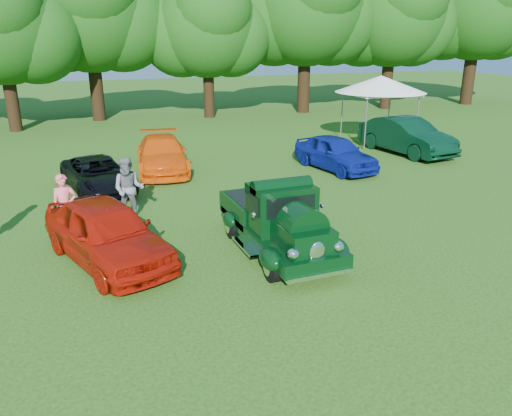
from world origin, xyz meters
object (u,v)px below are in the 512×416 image
object	(u,v)px
back_car_orange	(162,154)
canopy_tent	(381,85)
spectator_pink	(65,207)
spectator_grey	(129,189)
hero_pickup	(278,222)
back_car_green	(406,136)
back_car_black	(98,174)
red_convertible	(107,232)
back_car_blue	(335,153)

from	to	relation	value
back_car_orange	canopy_tent	world-z (taller)	canopy_tent
spectator_pink	spectator_grey	size ratio (longest dim) A/B	0.94
spectator_grey	spectator_pink	bearing A→B (deg)	-134.33
hero_pickup	back_car_green	world-z (taller)	hero_pickup
back_car_black	back_car_green	world-z (taller)	back_car_green
hero_pickup	back_car_black	bearing A→B (deg)	117.74
red_convertible	spectator_pink	size ratio (longest dim) A/B	2.50
hero_pickup	back_car_black	size ratio (longest dim) A/B	1.09
back_car_blue	back_car_green	size ratio (longest dim) A/B	0.82
back_car_black	hero_pickup	bearing A→B (deg)	-72.25
red_convertible	spectator_pink	world-z (taller)	spectator_pink
red_convertible	spectator_grey	distance (m)	3.10
spectator_pink	canopy_tent	world-z (taller)	canopy_tent
hero_pickup	back_car_blue	xyz separation A→B (m)	(5.76, 6.97, -0.08)
back_car_orange	spectator_pink	distance (m)	7.60
back_car_green	spectator_grey	distance (m)	14.53
back_car_blue	canopy_tent	world-z (taller)	canopy_tent
spectator_grey	canopy_tent	world-z (taller)	canopy_tent
hero_pickup	canopy_tent	distance (m)	15.64
spectator_pink	spectator_grey	world-z (taller)	spectator_grey
hero_pickup	red_convertible	xyz separation A→B (m)	(-4.23, 0.91, -0.02)
hero_pickup	back_car_black	world-z (taller)	hero_pickup
red_convertible	back_car_green	size ratio (longest dim) A/B	0.89
back_car_blue	back_car_green	distance (m)	4.98
back_car_black	back_car_orange	world-z (taller)	back_car_orange
back_car_orange	back_car_blue	bearing A→B (deg)	-11.54
back_car_orange	spectator_grey	size ratio (longest dim) A/B	2.51
back_car_green	canopy_tent	size ratio (longest dim) A/B	1.00
hero_pickup	spectator_grey	world-z (taller)	spectator_grey
back_car_green	spectator_grey	world-z (taller)	spectator_grey
spectator_grey	back_car_black	bearing A→B (deg)	120.28
hero_pickup	spectator_grey	distance (m)	5.05
hero_pickup	back_car_green	xyz separation A→B (m)	(10.52, 8.43, 0.05)
spectator_grey	canopy_tent	bearing A→B (deg)	47.73
back_car_green	canopy_tent	distance (m)	3.50
back_car_green	spectator_pink	size ratio (longest dim) A/B	2.81
spectator_pink	back_car_black	bearing A→B (deg)	69.59
hero_pickup	spectator_grey	bearing A→B (deg)	130.35
back_car_green	spectator_pink	world-z (taller)	spectator_pink
back_car_black	back_car_blue	distance (m)	9.68
spectator_pink	spectator_grey	bearing A→B (deg)	20.40
hero_pickup	spectator_pink	distance (m)	5.93
hero_pickup	canopy_tent	bearing A→B (deg)	46.11
hero_pickup	back_car_orange	xyz separation A→B (m)	(-1.15, 9.43, -0.09)
back_car_orange	back_car_green	distance (m)	11.71
back_car_black	spectator_grey	size ratio (longest dim) A/B	2.21
hero_pickup	red_convertible	size ratio (longest dim) A/B	1.03
canopy_tent	back_car_black	bearing A→B (deg)	-165.74
red_convertible	back_car_orange	xyz separation A→B (m)	(3.08, 8.52, -0.07)
back_car_orange	back_car_green	xyz separation A→B (m)	(11.67, -1.00, 0.14)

